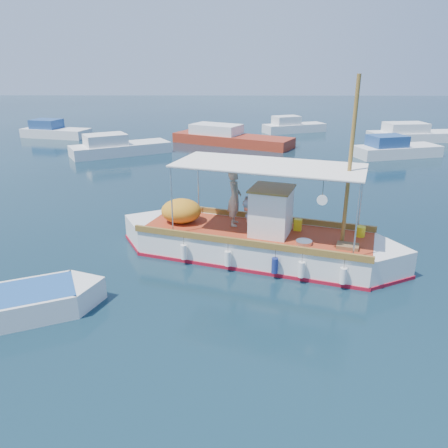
{
  "coord_description": "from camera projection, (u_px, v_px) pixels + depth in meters",
  "views": [
    {
      "loc": [
        -1.33,
        -13.81,
        6.59
      ],
      "look_at": [
        -1.54,
        0.0,
        1.44
      ],
      "focal_mm": 35.0,
      "sensor_mm": 36.0,
      "label": 1
    }
  ],
  "objects": [
    {
      "name": "ground",
      "position": [
        268.0,
        263.0,
        15.22
      ],
      "size": [
        160.0,
        160.0,
        0.0
      ],
      "primitive_type": "plane",
      "color": "black",
      "rests_on": "ground"
    },
    {
      "name": "bg_boat_e",
      "position": [
        415.0,
        135.0,
        38.44
      ],
      "size": [
        8.83,
        3.67,
        1.8
      ],
      "rotation": [
        0.0,
        0.0,
        0.13
      ],
      "color": "silver",
      "rests_on": "ground"
    },
    {
      "name": "bg_boat_nw",
      "position": [
        118.0,
        148.0,
        32.74
      ],
      "size": [
        7.5,
        5.67,
        1.8
      ],
      "rotation": [
        0.0,
        0.0,
        0.52
      ],
      "color": "silver",
      "rests_on": "ground"
    },
    {
      "name": "bg_boat_n",
      "position": [
        229.0,
        139.0,
        36.83
      ],
      "size": [
        10.38,
        7.23,
        1.8
      ],
      "rotation": [
        0.0,
        0.0,
        -0.48
      ],
      "color": "maroon",
      "rests_on": "ground"
    },
    {
      "name": "bg_boat_far_n",
      "position": [
        293.0,
        127.0,
        43.22
      ],
      "size": [
        6.48,
        4.15,
        1.8
      ],
      "rotation": [
        0.0,
        0.0,
        0.38
      ],
      "color": "silver",
      "rests_on": "ground"
    },
    {
      "name": "bg_boat_ne",
      "position": [
        395.0,
        150.0,
        32.04
      ],
      "size": [
        6.66,
        3.8,
        1.8
      ],
      "rotation": [
        0.0,
        0.0,
        0.27
      ],
      "color": "silver",
      "rests_on": "ground"
    },
    {
      "name": "bg_boat_far_w",
      "position": [
        54.0,
        132.0,
        40.32
      ],
      "size": [
        6.54,
        3.78,
        1.8
      ],
      "rotation": [
        0.0,
        0.0,
        -0.26
      ],
      "color": "silver",
      "rests_on": "ground"
    },
    {
      "name": "fishing_caique",
      "position": [
        254.0,
        241.0,
        15.57
      ],
      "size": [
        10.07,
        5.22,
        6.48
      ],
      "rotation": [
        0.0,
        0.0,
        -0.33
      ],
      "color": "white",
      "rests_on": "ground"
    }
  ]
}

